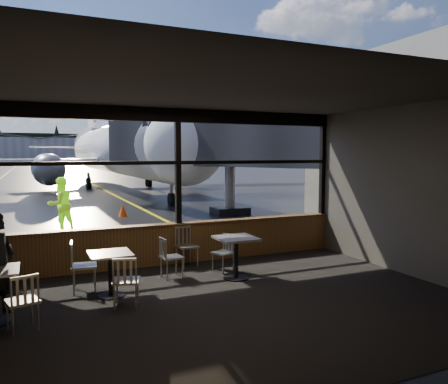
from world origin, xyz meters
TOP-DOWN VIEW (x-y plane):
  - ground_plane at (0.00, 120.00)m, footprint 520.00×520.00m
  - carpet_floor at (0.00, -3.00)m, footprint 8.00×6.00m
  - ceiling at (0.00, -3.00)m, footprint 8.00×6.00m
  - wall_right at (4.00, -3.00)m, footprint 0.04×6.00m
  - wall_back at (0.00, -6.00)m, footprint 8.00×0.04m
  - window_sill at (0.00, 0.00)m, footprint 8.00×0.28m
  - window_header at (0.00, 0.00)m, footprint 8.00×0.18m
  - mullion_centre at (0.00, 0.00)m, footprint 0.12×0.12m
  - mullion_right at (3.95, 0.00)m, footprint 0.12×0.12m
  - window_transom at (0.00, 0.00)m, footprint 8.00×0.10m
  - airliner at (2.94, 22.45)m, footprint 29.51×35.20m
  - jet_bridge at (3.60, 5.50)m, footprint 8.55×10.45m
  - cafe_table_near at (0.66, -1.68)m, footprint 0.77×0.77m
  - cafe_table_mid at (-1.82, -1.79)m, footprint 0.71×0.71m
  - chair_near_e at (0.62, -1.10)m, footprint 0.57×0.57m
  - chair_near_w at (-0.51, -1.13)m, footprint 0.50×0.50m
  - chair_near_n at (0.06, -0.40)m, footprint 0.55×0.55m
  - chair_mid_s at (-1.68, -2.44)m, footprint 0.59×0.59m
  - chair_mid_w at (-2.21, -1.32)m, footprint 0.56×0.56m
  - chair_left_s at (-3.20, -2.80)m, footprint 0.56×0.56m
  - passenger at (-3.52, -2.03)m, footprint 0.61×0.70m
  - ground_crew at (-2.22, 5.34)m, footprint 1.07×1.00m
  - cone_nose at (0.26, 8.07)m, footprint 0.36×0.36m
  - terminal_annex at (10.00, 2.50)m, footprint 5.00×7.00m
  - hangar_mid at (0.00, 185.00)m, footprint 38.00×15.00m
  - hangar_right at (60.00, 178.00)m, footprint 50.00×20.00m
  - fuel_tank_c at (-10.00, 182.00)m, footprint 8.00×8.00m
  - treeline at (0.00, 210.00)m, footprint 360.00×3.00m

SIDE VIEW (x-z plane):
  - ground_plane at x=0.00m, z-range 0.00..0.00m
  - carpet_floor at x=0.00m, z-range 0.01..0.01m
  - cone_nose at x=0.26m, z-range 0.00..0.51m
  - cafe_table_mid at x=-1.82m, z-range 0.00..0.78m
  - chair_near_e at x=0.62m, z-range 0.00..0.80m
  - chair_near_w at x=-0.51m, z-range 0.00..0.84m
  - cafe_table_near at x=0.66m, z-range 0.00..0.85m
  - chair_left_s at x=-3.20m, z-range 0.00..0.85m
  - chair_mid_s at x=-1.68m, z-range 0.00..0.87m
  - chair_near_n at x=0.06m, z-range 0.00..0.89m
  - window_sill at x=0.00m, z-range 0.00..0.90m
  - chair_mid_w at x=-2.21m, z-range 0.00..0.94m
  - passenger at x=-3.52m, z-range 0.00..1.62m
  - ground_crew at x=-2.22m, z-range 0.00..1.76m
  - wall_right at x=4.00m, z-range 0.00..3.50m
  - wall_back at x=0.00m, z-range 0.00..3.50m
  - mullion_centre at x=0.00m, z-range 0.90..3.50m
  - mullion_right at x=3.95m, z-range 0.90..3.50m
  - jet_bridge at x=3.60m, z-range 0.00..4.56m
  - window_transom at x=0.00m, z-range 2.26..2.34m
  - terminal_annex at x=10.00m, z-range 0.00..6.00m
  - fuel_tank_c at x=-10.00m, z-range 0.00..6.00m
  - window_header at x=0.00m, z-range 3.20..3.50m
  - ceiling at x=0.00m, z-range 3.48..3.52m
  - hangar_mid at x=0.00m, z-range 0.00..10.00m
  - airliner at x=2.94m, z-range 0.00..10.61m
  - hangar_right at x=60.00m, z-range 0.00..12.00m
  - treeline at x=0.00m, z-range 0.00..12.00m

